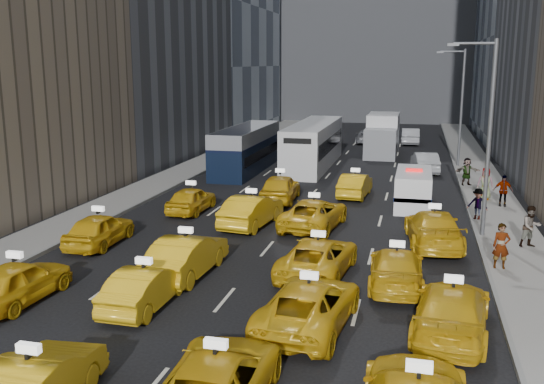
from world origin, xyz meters
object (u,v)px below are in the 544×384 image
at_px(nypd_van, 413,189).
at_px(city_bus, 314,145).
at_px(taxi_2, 217,380).
at_px(pedestrian_0, 501,246).
at_px(box_truck, 382,135).
at_px(double_decker, 247,149).

xyz_separation_m(nypd_van, city_bus, (-7.79, 12.13, 0.71)).
bearing_deg(taxi_2, city_bus, -85.40).
xyz_separation_m(nypd_van, pedestrian_0, (3.45, -10.45, 0.06)).
xyz_separation_m(city_bus, pedestrian_0, (11.24, -22.58, -0.65)).
bearing_deg(city_bus, box_truck, 62.34).
height_order(nypd_van, pedestrian_0, nypd_van).
bearing_deg(box_truck, pedestrian_0, -72.44).
xyz_separation_m(taxi_2, city_bus, (-3.62, 34.23, 0.98)).
distance_m(double_decker, pedestrian_0, 25.10).
height_order(taxi_2, city_bus, city_bus).
height_order(taxi_2, box_truck, box_truck).
distance_m(city_bus, pedestrian_0, 25.23).
bearing_deg(box_truck, nypd_van, -75.92).
height_order(city_bus, box_truck, box_truck).
relative_size(taxi_2, city_bus, 0.38).
relative_size(city_bus, box_truck, 1.69).
distance_m(double_decker, city_bus, 5.51).
bearing_deg(double_decker, box_truck, 55.08).
bearing_deg(pedestrian_0, city_bus, 114.87).
bearing_deg(double_decker, nypd_van, -29.56).
height_order(box_truck, pedestrian_0, box_truck).
bearing_deg(city_bus, double_decker, -140.86).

